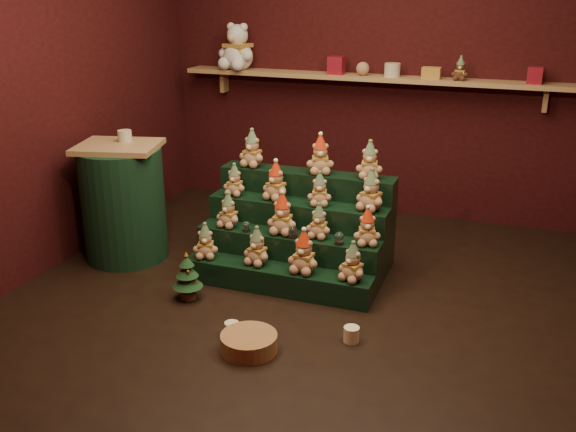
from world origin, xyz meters
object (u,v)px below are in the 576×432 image
at_px(riser_tier_front, 277,279).
at_px(snow_globe_b, 293,232).
at_px(snow_globe_c, 339,238).
at_px(wicker_basket, 249,343).
at_px(mini_christmas_tree, 187,276).
at_px(side_table, 123,202).
at_px(snow_globe_a, 246,226).
at_px(mug_left, 232,329).
at_px(brown_bear, 460,69).
at_px(mug_right, 351,334).
at_px(white_bear, 238,40).

xyz_separation_m(riser_tier_front, snow_globe_b, (0.06, 0.16, 0.32)).
xyz_separation_m(snow_globe_c, wicker_basket, (-0.28, -0.98, -0.35)).
bearing_deg(snow_globe_c, mini_christmas_tree, -152.47).
xyz_separation_m(snow_globe_c, side_table, (-1.79, -0.00, 0.06)).
xyz_separation_m(snow_globe_a, mug_left, (0.27, -0.85, -0.35)).
relative_size(mini_christmas_tree, mug_left, 3.93).
bearing_deg(snow_globe_c, mug_left, -117.92).
bearing_deg(mini_christmas_tree, riser_tier_front, 31.82).
distance_m(mug_left, brown_bear, 3.04).
distance_m(snow_globe_a, snow_globe_c, 0.72).
bearing_deg(snow_globe_a, snow_globe_b, 0.00).
bearing_deg(wicker_basket, mug_left, 144.14).
distance_m(side_table, mini_christmas_tree, 1.01).
distance_m(snow_globe_c, mug_left, 1.03).
xyz_separation_m(mini_christmas_tree, mug_left, (0.50, -0.35, -0.13)).
bearing_deg(mini_christmas_tree, snow_globe_b, 39.42).
height_order(snow_globe_b, wicker_basket, snow_globe_b).
relative_size(mini_christmas_tree, mug_right, 3.65).
bearing_deg(mug_right, side_table, 162.37).
xyz_separation_m(snow_globe_b, white_bear, (-1.16, 1.66, 1.19)).
distance_m(side_table, brown_bear, 3.04).
relative_size(riser_tier_front, mini_christmas_tree, 3.87).
height_order(riser_tier_front, snow_globe_a, snow_globe_a).
height_order(riser_tier_front, mini_christmas_tree, mini_christmas_tree).
relative_size(mug_right, brown_bear, 0.50).
bearing_deg(brown_bear, snow_globe_b, -118.11).
xyz_separation_m(snow_globe_a, mug_right, (1.00, -0.66, -0.35)).
distance_m(riser_tier_front, mini_christmas_tree, 0.65).
xyz_separation_m(riser_tier_front, snow_globe_a, (-0.31, 0.16, 0.31)).
distance_m(mug_left, wicker_basket, 0.21).
relative_size(snow_globe_b, mug_left, 1.00).
xyz_separation_m(mug_right, wicker_basket, (-0.56, -0.32, 0.00)).
relative_size(snow_globe_a, brown_bear, 0.41).
bearing_deg(mini_christmas_tree, mug_left, -35.09).
distance_m(riser_tier_front, wicker_basket, 0.83).
xyz_separation_m(snow_globe_b, brown_bear, (0.92, 1.66, 1.01)).
bearing_deg(white_bear, riser_tier_front, -44.73).
bearing_deg(mug_left, mini_christmas_tree, 144.91).
xyz_separation_m(mini_christmas_tree, mug_right, (1.23, -0.16, -0.13)).
bearing_deg(white_bear, side_table, -85.19).
relative_size(side_table, mug_right, 9.50).
height_order(mini_christmas_tree, wicker_basket, mini_christmas_tree).
distance_m(riser_tier_front, mug_right, 0.85).
bearing_deg(wicker_basket, snow_globe_a, 114.20).
distance_m(side_table, mug_right, 2.21).
distance_m(mini_christmas_tree, wicker_basket, 0.84).
bearing_deg(riser_tier_front, snow_globe_b, 69.13).
bearing_deg(snow_globe_b, riser_tier_front, -110.87).
bearing_deg(mug_left, wicker_basket, -35.86).
bearing_deg(mini_christmas_tree, white_bear, 104.44).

